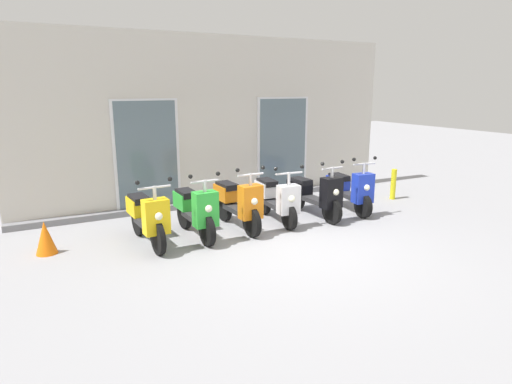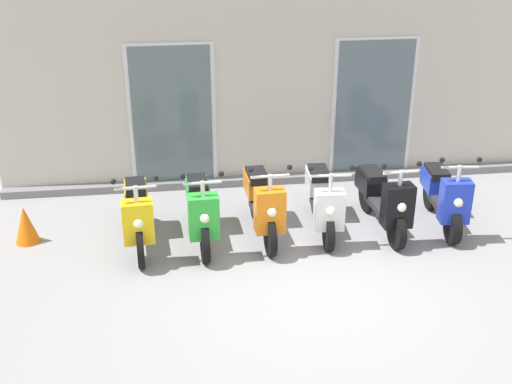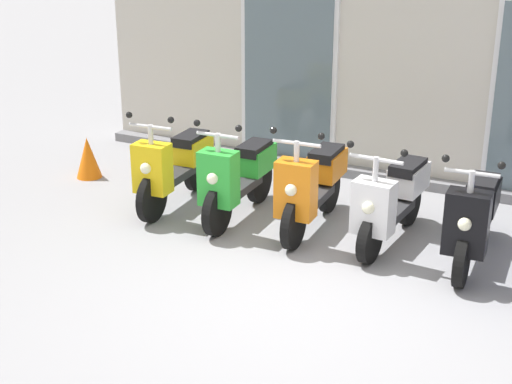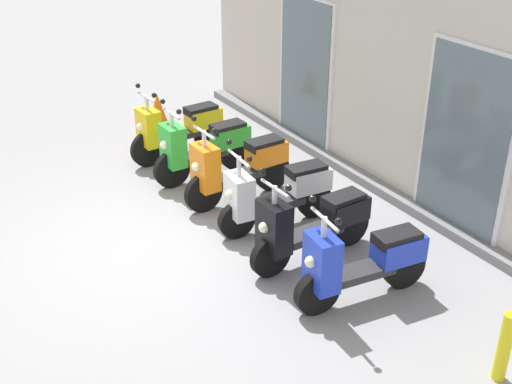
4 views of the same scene
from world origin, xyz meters
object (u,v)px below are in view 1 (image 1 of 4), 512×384
(scooter_green, at_px, (195,210))
(scooter_white, at_px, (276,198))
(scooter_black, at_px, (314,194))
(scooter_blue, at_px, (349,190))
(scooter_yellow, at_px, (147,216))
(traffic_cone, at_px, (45,238))
(scooter_orange, at_px, (238,202))
(curb_bollard, at_px, (393,184))

(scooter_green, height_order, scooter_white, scooter_green)
(scooter_black, bearing_deg, scooter_white, 175.13)
(scooter_green, bearing_deg, scooter_black, 1.33)
(scooter_black, height_order, scooter_blue, scooter_blue)
(scooter_yellow, height_order, scooter_green, scooter_green)
(scooter_white, xyz_separation_m, scooter_black, (0.83, -0.07, -0.00))
(scooter_yellow, xyz_separation_m, scooter_black, (3.32, 0.06, -0.02))
(traffic_cone, bearing_deg, scooter_green, -7.78)
(scooter_yellow, bearing_deg, scooter_green, -0.12)
(scooter_yellow, relative_size, scooter_blue, 1.04)
(scooter_orange, distance_m, scooter_blue, 2.54)
(scooter_white, bearing_deg, scooter_blue, -2.49)
(curb_bollard, height_order, traffic_cone, curb_bollard)
(scooter_green, height_order, traffic_cone, scooter_green)
(curb_bollard, relative_size, traffic_cone, 1.35)
(scooter_white, height_order, curb_bollard, scooter_white)
(scooter_black, xyz_separation_m, traffic_cone, (-4.82, 0.26, -0.21))
(curb_bollard, bearing_deg, scooter_orange, -175.75)
(scooter_black, bearing_deg, scooter_orange, 179.63)
(traffic_cone, bearing_deg, scooter_blue, -2.64)
(scooter_black, height_order, curb_bollard, scooter_black)
(scooter_black, distance_m, scooter_blue, 0.87)
(scooter_white, bearing_deg, curb_bollard, 4.30)
(scooter_yellow, bearing_deg, scooter_blue, 0.72)
(scooter_orange, relative_size, traffic_cone, 3.09)
(scooter_orange, bearing_deg, curb_bollard, 4.25)
(scooter_orange, relative_size, curb_bollard, 2.29)
(scooter_black, distance_m, curb_bollard, 2.44)
(scooter_black, bearing_deg, curb_bollard, 7.41)
(scooter_black, bearing_deg, scooter_blue, -0.23)
(scooter_blue, bearing_deg, scooter_green, -179.07)
(scooter_yellow, bearing_deg, curb_bollard, 3.70)
(scooter_green, distance_m, scooter_white, 1.68)
(scooter_orange, height_order, scooter_black, scooter_orange)
(scooter_white, bearing_deg, scooter_green, -175.61)
(scooter_orange, xyz_separation_m, scooter_blue, (2.54, -0.01, -0.04))
(scooter_blue, xyz_separation_m, curb_bollard, (1.54, 0.32, -0.11))
(scooter_orange, bearing_deg, scooter_blue, -0.32)
(scooter_white, relative_size, traffic_cone, 2.99)
(scooter_blue, bearing_deg, scooter_orange, 179.68)
(scooter_green, xyz_separation_m, traffic_cone, (-2.32, 0.32, -0.22))
(scooter_black, bearing_deg, scooter_green, -178.67)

